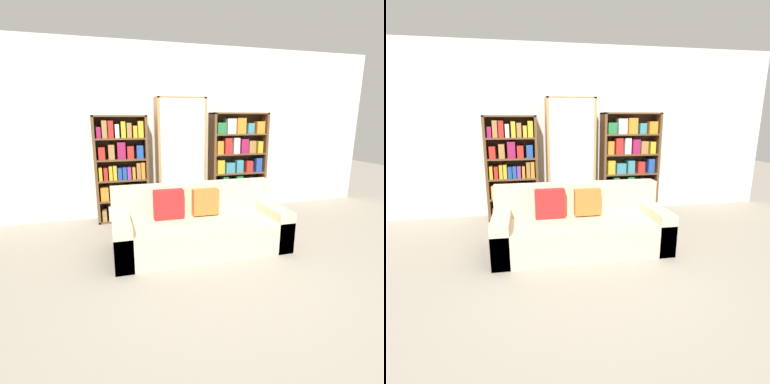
# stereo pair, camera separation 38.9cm
# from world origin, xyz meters

# --- Properties ---
(ground_plane) EXTENTS (16.00, 16.00, 0.00)m
(ground_plane) POSITION_xyz_m (0.00, 0.00, 0.00)
(ground_plane) COLOR gray
(wall_back) EXTENTS (7.09, 0.06, 2.70)m
(wall_back) POSITION_xyz_m (0.00, 2.28, 1.35)
(wall_back) COLOR silver
(wall_back) RESTS_ON ground
(couch) EXTENTS (2.07, 0.82, 0.78)m
(couch) POSITION_xyz_m (-0.10, 0.72, 0.27)
(couch) COLOR beige
(couch) RESTS_ON ground
(bookshelf_left) EXTENTS (0.80, 0.32, 1.62)m
(bookshelf_left) POSITION_xyz_m (-0.93, 2.08, 0.80)
(bookshelf_left) COLOR brown
(bookshelf_left) RESTS_ON ground
(display_cabinet) EXTENTS (0.76, 0.36, 1.89)m
(display_cabinet) POSITION_xyz_m (-0.01, 2.06, 0.94)
(display_cabinet) COLOR #AD7F4C
(display_cabinet) RESTS_ON ground
(bookshelf_right) EXTENTS (0.96, 0.32, 1.66)m
(bookshelf_right) POSITION_xyz_m (0.99, 2.08, 0.81)
(bookshelf_right) COLOR brown
(bookshelf_right) RESTS_ON ground
(wine_bottle) EXTENTS (0.07, 0.07, 0.37)m
(wine_bottle) POSITION_xyz_m (0.58, 1.46, 0.15)
(wine_bottle) COLOR #143819
(wine_bottle) RESTS_ON ground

